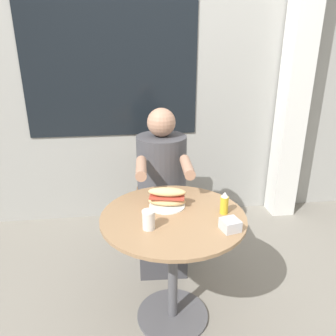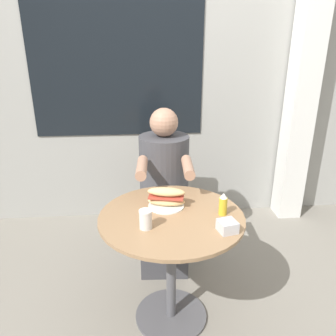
# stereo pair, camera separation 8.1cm
# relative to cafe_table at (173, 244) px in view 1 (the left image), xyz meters

# --- Properties ---
(ground_plane) EXTENTS (8.00, 8.00, 0.00)m
(ground_plane) POSITION_rel_cafe_table_xyz_m (0.00, 0.00, -0.55)
(ground_plane) COLOR gray
(storefront_wall) EXTENTS (8.00, 0.09, 2.80)m
(storefront_wall) POSITION_rel_cafe_table_xyz_m (-0.00, 1.44, 0.85)
(storefront_wall) COLOR #9E9E99
(storefront_wall) RESTS_ON ground_plane
(lattice_pillar) EXTENTS (0.22, 0.22, 2.40)m
(lattice_pillar) POSITION_rel_cafe_table_xyz_m (1.31, 1.27, 0.65)
(lattice_pillar) COLOR silver
(lattice_pillar) RESTS_ON ground_plane
(cafe_table) EXTENTS (0.83, 0.83, 0.74)m
(cafe_table) POSITION_rel_cafe_table_xyz_m (0.00, 0.00, 0.00)
(cafe_table) COLOR #997551
(cafe_table) RESTS_ON ground_plane
(diner_chair) EXTENTS (0.40, 0.40, 0.87)m
(diner_chair) POSITION_rel_cafe_table_xyz_m (0.01, 0.96, -0.03)
(diner_chair) COLOR brown
(diner_chair) RESTS_ON ground_plane
(seated_diner) EXTENTS (0.39, 0.67, 1.23)m
(seated_diner) POSITION_rel_cafe_table_xyz_m (0.01, 0.61, -0.02)
(seated_diner) COLOR #424247
(seated_diner) RESTS_ON ground_plane
(sandwich_on_plate) EXTENTS (0.23, 0.21, 0.12)m
(sandwich_on_plate) POSITION_rel_cafe_table_xyz_m (-0.02, 0.11, 0.24)
(sandwich_on_plate) COLOR white
(sandwich_on_plate) RESTS_ON cafe_table
(drink_cup) EXTENTS (0.07, 0.07, 0.10)m
(drink_cup) POSITION_rel_cafe_table_xyz_m (-0.15, -0.13, 0.24)
(drink_cup) COLOR silver
(drink_cup) RESTS_ON cafe_table
(napkin_box) EXTENTS (0.11, 0.11, 0.06)m
(napkin_box) POSITION_rel_cafe_table_xyz_m (0.27, -0.19, 0.22)
(napkin_box) COLOR silver
(napkin_box) RESTS_ON cafe_table
(condiment_bottle) EXTENTS (0.05, 0.05, 0.13)m
(condiment_bottle) POSITION_rel_cafe_table_xyz_m (0.29, -0.02, 0.25)
(condiment_bottle) COLOR gold
(condiment_bottle) RESTS_ON cafe_table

